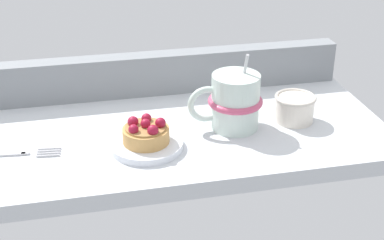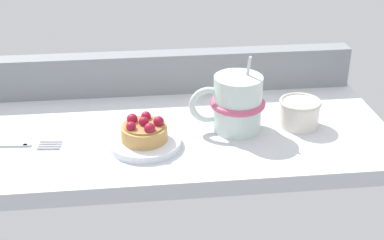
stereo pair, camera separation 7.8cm
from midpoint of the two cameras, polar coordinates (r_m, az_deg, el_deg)
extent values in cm
cube|color=silver|center=(92.30, -0.15, -1.57)|extent=(73.41, 34.05, 2.69)
cube|color=gray|center=(103.69, -1.09, 4.91)|extent=(71.94, 3.87, 7.65)
cylinder|color=silver|center=(86.09, -2.34, -2.40)|extent=(11.40, 11.40, 1.13)
cylinder|color=silver|center=(86.22, -2.34, -2.57)|extent=(6.27, 6.27, 0.57)
cylinder|color=tan|center=(85.25, -2.37, -1.39)|extent=(7.21, 7.21, 2.33)
cylinder|color=#A37942|center=(84.63, -2.38, -0.61)|extent=(6.35, 6.35, 0.30)
sphere|color=maroon|center=(84.34, -2.39, -0.22)|extent=(1.56, 1.56, 1.56)
sphere|color=maroon|center=(84.29, -0.85, -0.21)|extent=(1.66, 1.66, 1.66)
sphere|color=maroon|center=(86.27, -2.22, 0.34)|extent=(1.57, 1.57, 1.57)
sphere|color=maroon|center=(85.44, -3.64, 0.05)|extent=(1.71, 1.71, 1.71)
sphere|color=maroon|center=(83.22, -3.69, -0.75)|extent=(1.56, 1.56, 1.56)
sphere|color=maroon|center=(82.56, -1.72, -0.95)|extent=(1.72, 1.72, 1.72)
cylinder|color=silver|center=(89.92, 7.21, 1.66)|extent=(7.89, 7.89, 9.29)
torus|color=#C64C70|center=(89.89, 7.21, 1.69)|extent=(9.04, 9.04, 1.11)
torus|color=silver|center=(88.94, 4.16, 1.52)|extent=(6.23, 1.03, 6.23)
cylinder|color=#B7B7BC|center=(88.77, 8.30, 4.88)|extent=(0.88, 1.95, 5.78)
cube|color=#B7B7BC|center=(88.77, -14.32, -2.53)|extent=(1.25, 0.68, 0.60)
cube|color=#B7B7BC|center=(87.07, -12.23, -2.89)|extent=(3.51, 0.58, 0.60)
cube|color=#B7B7BC|center=(87.70, -12.15, -2.65)|extent=(3.51, 0.58, 0.60)
cube|color=#B7B7BC|center=(88.32, -12.06, -2.42)|extent=(3.51, 0.58, 0.60)
cube|color=#B7B7BC|center=(88.95, -11.98, -2.19)|extent=(3.51, 0.58, 0.60)
cylinder|color=silver|center=(94.02, 13.38, 0.59)|extent=(6.51, 6.51, 4.29)
torus|color=beige|center=(93.11, 13.51, 1.77)|extent=(6.98, 6.98, 0.60)
camera|label=1|loc=(0.04, -87.46, 1.29)|focal=51.58mm
camera|label=2|loc=(0.04, 92.54, -1.29)|focal=51.58mm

